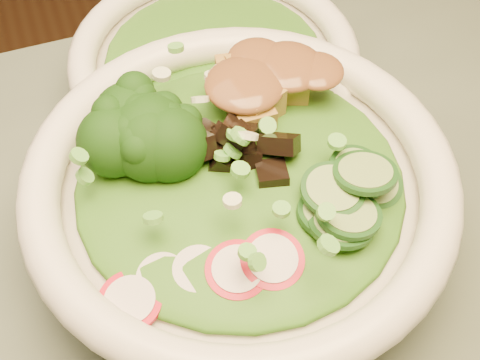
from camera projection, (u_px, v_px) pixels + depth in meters
name	position (u px, v px, depth m)	size (l,w,h in m)	color
salad_bowl	(240.00, 198.00, 0.47)	(0.30, 0.30, 0.08)	white
side_bowl	(215.00, 71.00, 0.56)	(0.24, 0.24, 0.06)	white
lettuce_bed	(240.00, 179.00, 0.45)	(0.22, 0.22, 0.03)	#275C13
side_lettuce	(214.00, 55.00, 0.54)	(0.16, 0.16, 0.02)	#275C13
broccoli_florets	(139.00, 147.00, 0.44)	(0.09, 0.08, 0.05)	black
radish_slices	(217.00, 268.00, 0.40)	(0.12, 0.04, 0.02)	#B60E21
cucumber_slices	(348.00, 188.00, 0.43)	(0.08, 0.08, 0.04)	#8BB263
mushroom_heap	(245.00, 149.00, 0.45)	(0.08, 0.08, 0.04)	black
tofu_cubes	(265.00, 94.00, 0.48)	(0.10, 0.07, 0.04)	#AB7E39
peanut_sauce	(265.00, 79.00, 0.47)	(0.08, 0.06, 0.02)	brown
scallion_garnish	(240.00, 154.00, 0.43)	(0.21, 0.21, 0.03)	#63BB42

